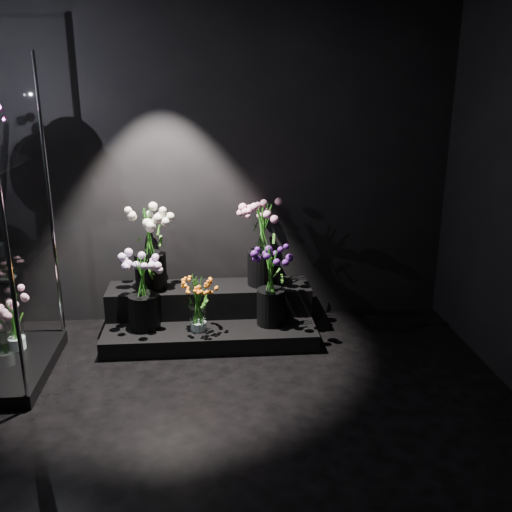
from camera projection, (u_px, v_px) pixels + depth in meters
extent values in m
plane|color=black|center=(235.00, 448.00, 3.44)|extent=(4.00, 4.00, 0.00)
plane|color=black|center=(223.00, 166.00, 4.92)|extent=(4.00, 0.00, 4.00)
plane|color=black|center=(274.00, 473.00, 1.12)|extent=(4.00, 0.00, 4.00)
cube|color=black|center=(210.00, 328.00, 4.89)|extent=(1.76, 0.78, 0.15)
cube|color=black|center=(210.00, 299.00, 5.02)|extent=(1.76, 0.39, 0.24)
cube|color=black|center=(8.00, 367.00, 4.29)|extent=(0.63, 1.06, 0.11)
cylinder|color=white|center=(198.00, 319.00, 4.66)|extent=(0.14, 0.14, 0.20)
cylinder|color=black|center=(144.00, 311.00, 4.69)|extent=(0.25, 0.25, 0.29)
cylinder|color=black|center=(271.00, 307.00, 4.77)|extent=(0.24, 0.24, 0.31)
cylinder|color=black|center=(151.00, 271.00, 4.90)|extent=(0.27, 0.27, 0.31)
cylinder|color=black|center=(263.00, 268.00, 4.98)|extent=(0.27, 0.27, 0.30)
cylinder|color=white|center=(16.00, 333.00, 4.41)|extent=(0.14, 0.14, 0.28)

